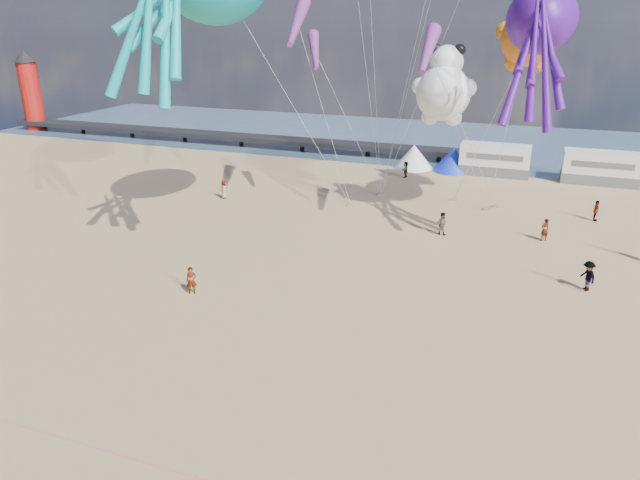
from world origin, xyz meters
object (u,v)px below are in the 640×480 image
Objects in this scene: standing_person at (191,281)px; sandbag_e at (381,194)px; motorhome_0 at (495,160)px; sandbag_d at (496,206)px; beachgoer_1 at (442,223)px; kite_panda at (443,93)px; beachgoer_2 at (588,276)px; windsock_right at (315,51)px; kite_teddy_orange at (529,38)px; sandbag_c at (487,209)px; beachgoer_3 at (596,211)px; tent_blue at (453,159)px; beachgoer_4 at (406,169)px; windsock_mid at (428,50)px; windsock_left at (297,22)px; sandbag_a at (350,205)px; tent_white at (414,156)px; beachgoer_0 at (224,189)px; sandbag_b at (454,199)px; lighthouse at (32,96)px; beachgoer_5 at (545,230)px; kite_octopus_purple at (542,19)px; motorhome_1 at (600,168)px.

standing_person is 3.16× the size of sandbag_e.
motorhome_0 is 11.01m from sandbag_d.
kite_panda is at bearing -58.27° from beachgoer_1.
windsock_right is (-19.84, 9.09, 11.31)m from beachgoer_2.
kite_teddy_orange is (4.18, 7.74, 12.32)m from beachgoer_1.
motorhome_0 is 13.20× the size of sandbag_c.
beachgoer_3 is at bearing -134.26° from beachgoer_1.
kite_panda reaches higher than beachgoer_2.
tent_blue is 8.00× the size of sandbag_d.
sandbag_e is (-8.66, -10.78, -1.39)m from motorhome_0.
sandbag_d is 0.08× the size of kite_panda.
windsock_mid is (4.16, -15.79, 11.82)m from beachgoer_4.
sandbag_d is 21.40m from windsock_left.
sandbag_a is 1.00× the size of sandbag_d.
beachgoer_4 is 15.46m from kite_panda.
windsock_right is (-4.90, -15.90, 11.00)m from tent_white.
windsock_right reaches higher than beachgoer_1.
tent_white reaches higher than standing_person.
motorhome_0 reaches higher than beachgoer_0.
sandbag_d is at bearing -89.90° from beachgoer_0.
motorhome_0 reaches higher than beachgoer_4.
tent_blue reaches higher than sandbag_b.
tent_white reaches higher than sandbag_c.
windsock_left is at bearing -23.70° from lighthouse.
beachgoer_4 is at bearing -79.90° from beachgoer_5.
kite_octopus_purple is (23.80, 0.41, 13.62)m from beachgoer_0.
motorhome_0 is 11.95m from sandbag_c.
windsock_right is at bearing 43.06° from windsock_left.
lighthouse is 66.27m from kite_teddy_orange.
kite_octopus_purple reaches higher than motorhome_1.
windsock_right is (0.83, 1.29, -2.01)m from windsock_left.
tent_white is 14.81m from sandbag_a.
motorhome_0 is at bearing 121.40° from beachgoer_4.
kite_teddy_orange is (1.98, -10.98, 11.65)m from motorhome_0.
windsock_left is (-13.73, -17.20, 12.71)m from motorhome_0.
beachgoer_3 is 0.30× the size of windsock_mid.
sandbag_b is 1.00× the size of sandbag_e.
lighthouse is 18.00× the size of sandbag_e.
windsock_mid is (-1.59, -1.11, 11.77)m from beachgoer_1.
kite_panda is at bearing -162.05° from beachgoer_2.
sandbag_e is at bearing 179.48° from sandbag_d.
beachgoer_4 is at bearing 84.08° from sandbag_e.
lighthouse is 62.20m from motorhome_0.
standing_person is (48.12, -37.03, -3.71)m from lighthouse.
kite_teddy_orange is at bearing -13.18° from lighthouse.
windsock_right reaches higher than lighthouse.
tent_white is 14.59m from sandbag_c.
windsock_right reaches higher than sandbag_e.
motorhome_1 reaches higher than tent_blue.
beachgoer_4 is 0.22× the size of kite_teddy_orange.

